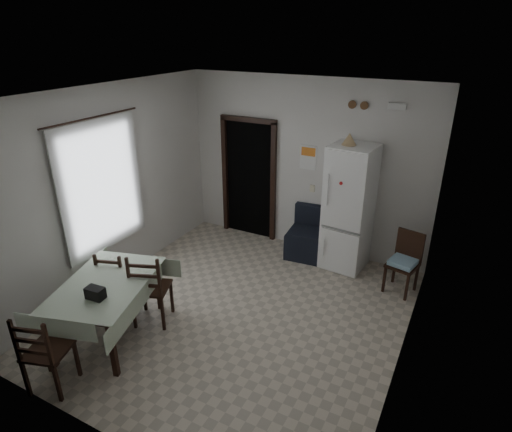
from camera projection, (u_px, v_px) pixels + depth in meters
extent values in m
plane|color=#B9AC97|center=(239.00, 313.00, 5.84)|extent=(4.50, 4.50, 0.00)
cube|color=black|center=(255.00, 177.00, 7.85)|extent=(0.90, 0.45, 2.10)
cube|color=black|center=(225.00, 176.00, 7.86)|extent=(0.08, 0.10, 2.18)
cube|color=black|center=(273.00, 185.00, 7.45)|extent=(0.08, 0.10, 2.18)
cube|color=black|center=(248.00, 119.00, 7.21)|extent=(1.06, 0.10, 0.08)
cube|color=silver|center=(97.00, 185.00, 5.96)|extent=(0.10, 1.20, 1.60)
cube|color=silver|center=(102.00, 187.00, 5.92)|extent=(0.02, 1.45, 1.85)
cylinder|color=black|center=(92.00, 118.00, 5.53)|extent=(0.02, 1.60, 0.02)
cube|color=white|center=(308.00, 158.00, 6.97)|extent=(0.28, 0.02, 0.40)
cube|color=orange|center=(308.00, 152.00, 6.92)|extent=(0.24, 0.01, 0.14)
cube|color=beige|center=(312.00, 188.00, 7.14)|extent=(0.08, 0.02, 0.12)
cylinder|color=brown|center=(352.00, 105.00, 6.32)|extent=(0.12, 0.03, 0.12)
cylinder|color=brown|center=(364.00, 105.00, 6.25)|extent=(0.12, 0.03, 0.12)
cube|color=white|center=(397.00, 106.00, 6.02)|extent=(0.25, 0.07, 0.09)
cone|color=tan|center=(349.00, 139.00, 6.20)|extent=(0.24, 0.24, 0.18)
cube|color=black|center=(95.00, 293.00, 4.81)|extent=(0.22, 0.14, 0.14)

